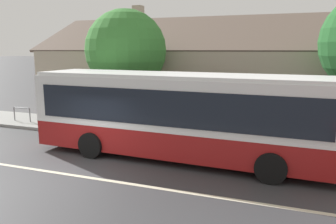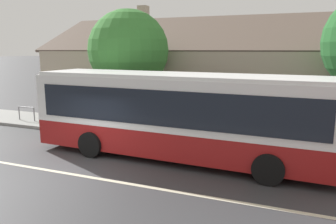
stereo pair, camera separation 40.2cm
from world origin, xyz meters
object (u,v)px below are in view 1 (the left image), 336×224
object	(u,v)px
bench_by_building	(66,117)
street_tree_secondary	(126,51)
transit_bus	(179,114)
bike_rack	(22,112)

from	to	relation	value
bench_by_building	street_tree_secondary	distance (m)	4.78
transit_bus	bike_rack	size ratio (longest dim) A/B	9.92
bench_by_building	bike_rack	bearing A→B (deg)	-177.75
street_tree_secondary	transit_bus	bearing A→B (deg)	-43.35
transit_bus	street_tree_secondary	distance (m)	6.19
transit_bus	street_tree_secondary	bearing A→B (deg)	136.65
bench_by_building	street_tree_secondary	bearing A→B (deg)	21.95
bike_rack	bench_by_building	bearing A→B (deg)	2.25
transit_bus	bike_rack	bearing A→B (deg)	165.52
bench_by_building	street_tree_secondary	world-z (taller)	street_tree_secondary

